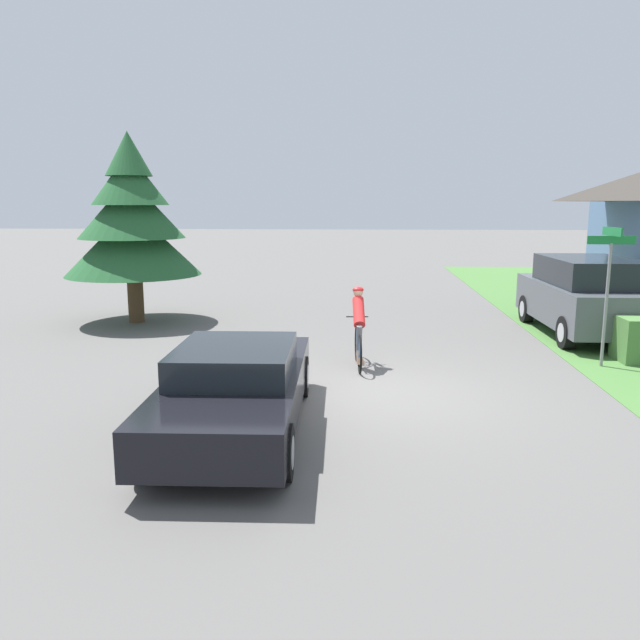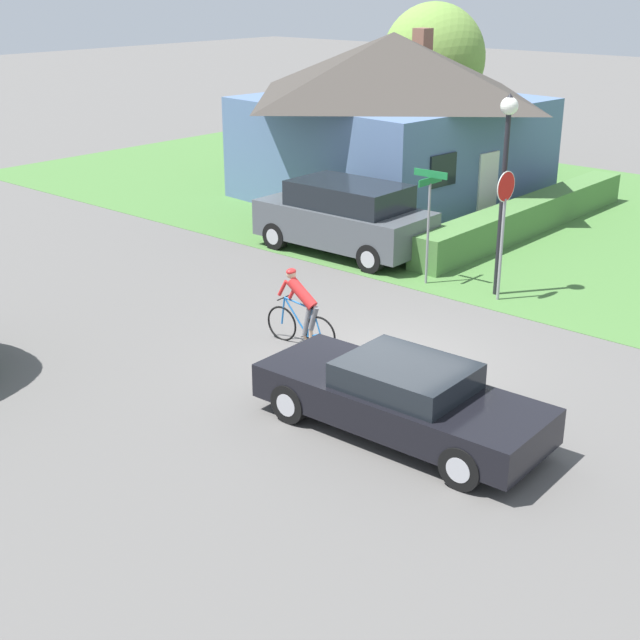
{
  "view_description": "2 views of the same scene",
  "coord_description": "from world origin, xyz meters",
  "px_view_note": "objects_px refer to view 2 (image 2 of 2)",
  "views": [
    {
      "loc": [
        -0.25,
        -10.04,
        3.12
      ],
      "look_at": [
        -1.05,
        1.67,
        0.94
      ],
      "focal_mm": 35.0,
      "sensor_mm": 36.0,
      "label": 1
    },
    {
      "loc": [
        -12.29,
        -9.1,
        6.79
      ],
      "look_at": [
        -0.82,
        0.89,
        0.92
      ],
      "focal_mm": 50.0,
      "sensor_mm": 36.0,
      "label": 2
    }
  ],
  "objects_px": {
    "stop_sign": "(504,212)",
    "street_lamp": "(506,152)",
    "cyclist": "(301,310)",
    "deciduous_tree_right": "(433,59)",
    "cottage_house": "(392,114)",
    "parked_suv_right": "(345,217)",
    "street_name_sign": "(429,206)",
    "sedan_left_lane": "(401,398)"
  },
  "relations": [
    {
      "from": "cottage_house",
      "to": "stop_sign",
      "type": "relative_size",
      "value": 3.11
    },
    {
      "from": "stop_sign",
      "to": "street_lamp",
      "type": "xyz_separation_m",
      "value": [
        0.29,
        0.23,
        1.21
      ]
    },
    {
      "from": "cottage_house",
      "to": "cyclist",
      "type": "bearing_deg",
      "value": -145.42
    },
    {
      "from": "cottage_house",
      "to": "cyclist",
      "type": "height_order",
      "value": "cottage_house"
    },
    {
      "from": "sedan_left_lane",
      "to": "street_lamp",
      "type": "xyz_separation_m",
      "value": [
        6.82,
        2.3,
        2.63
      ]
    },
    {
      "from": "stop_sign",
      "to": "deciduous_tree_right",
      "type": "height_order",
      "value": "deciduous_tree_right"
    },
    {
      "from": "stop_sign",
      "to": "cyclist",
      "type": "bearing_deg",
      "value": -15.08
    },
    {
      "from": "parked_suv_right",
      "to": "street_lamp",
      "type": "xyz_separation_m",
      "value": [
        -0.28,
        -4.7,
        2.29
      ]
    },
    {
      "from": "parked_suv_right",
      "to": "stop_sign",
      "type": "xyz_separation_m",
      "value": [
        -0.57,
        -4.93,
        1.07
      ]
    },
    {
      "from": "cyclist",
      "to": "deciduous_tree_right",
      "type": "distance_m",
      "value": 19.9
    },
    {
      "from": "cottage_house",
      "to": "sedan_left_lane",
      "type": "xyz_separation_m",
      "value": [
        -12.95,
        -9.92,
        -2.08
      ]
    },
    {
      "from": "cyclist",
      "to": "stop_sign",
      "type": "height_order",
      "value": "stop_sign"
    },
    {
      "from": "sedan_left_lane",
      "to": "street_name_sign",
      "type": "relative_size",
      "value": 1.77
    },
    {
      "from": "cottage_house",
      "to": "parked_suv_right",
      "type": "relative_size",
      "value": 1.94
    },
    {
      "from": "street_lamp",
      "to": "street_name_sign",
      "type": "relative_size",
      "value": 1.67
    },
    {
      "from": "stop_sign",
      "to": "parked_suv_right",
      "type": "bearing_deg",
      "value": -94.0
    },
    {
      "from": "street_name_sign",
      "to": "deciduous_tree_right",
      "type": "bearing_deg",
      "value": 34.25
    },
    {
      "from": "stop_sign",
      "to": "street_name_sign",
      "type": "bearing_deg",
      "value": -84.01
    },
    {
      "from": "parked_suv_right",
      "to": "deciduous_tree_right",
      "type": "bearing_deg",
      "value": -66.08
    },
    {
      "from": "parked_suv_right",
      "to": "stop_sign",
      "type": "distance_m",
      "value": 5.08
    },
    {
      "from": "stop_sign",
      "to": "deciduous_tree_right",
      "type": "distance_m",
      "value": 16.54
    },
    {
      "from": "cyclist",
      "to": "parked_suv_right",
      "type": "bearing_deg",
      "value": -62.26
    },
    {
      "from": "parked_suv_right",
      "to": "street_name_sign",
      "type": "xyz_separation_m",
      "value": [
        -0.68,
        -3.06,
        0.91
      ]
    },
    {
      "from": "sedan_left_lane",
      "to": "stop_sign",
      "type": "bearing_deg",
      "value": -74.28
    },
    {
      "from": "cyclist",
      "to": "deciduous_tree_right",
      "type": "xyz_separation_m",
      "value": [
        17.48,
        8.99,
        3.13
      ]
    },
    {
      "from": "sedan_left_lane",
      "to": "stop_sign",
      "type": "relative_size",
      "value": 1.64
    },
    {
      "from": "deciduous_tree_right",
      "to": "street_name_sign",
      "type": "bearing_deg",
      "value": -145.75
    },
    {
      "from": "cyclist",
      "to": "cottage_house",
      "type": "bearing_deg",
      "value": -64.98
    },
    {
      "from": "cyclist",
      "to": "street_lamp",
      "type": "height_order",
      "value": "street_lamp"
    },
    {
      "from": "cottage_house",
      "to": "street_lamp",
      "type": "distance_m",
      "value": 9.8
    },
    {
      "from": "parked_suv_right",
      "to": "street_name_sign",
      "type": "distance_m",
      "value": 3.26
    },
    {
      "from": "stop_sign",
      "to": "street_lamp",
      "type": "bearing_deg",
      "value": -139.37
    },
    {
      "from": "street_name_sign",
      "to": "deciduous_tree_right",
      "type": "height_order",
      "value": "deciduous_tree_right"
    },
    {
      "from": "deciduous_tree_right",
      "to": "cottage_house",
      "type": "bearing_deg",
      "value": -156.56
    },
    {
      "from": "cyclist",
      "to": "parked_suv_right",
      "type": "relative_size",
      "value": 0.36
    },
    {
      "from": "street_name_sign",
      "to": "stop_sign",
      "type": "bearing_deg",
      "value": -86.6
    },
    {
      "from": "sedan_left_lane",
      "to": "deciduous_tree_right",
      "type": "bearing_deg",
      "value": -58.5
    },
    {
      "from": "stop_sign",
      "to": "street_lamp",
      "type": "height_order",
      "value": "street_lamp"
    },
    {
      "from": "cyclist",
      "to": "street_name_sign",
      "type": "distance_m",
      "value": 4.9
    },
    {
      "from": "deciduous_tree_right",
      "to": "stop_sign",
      "type": "bearing_deg",
      "value": -140.12
    },
    {
      "from": "cyclist",
      "to": "stop_sign",
      "type": "bearing_deg",
      "value": -111.83
    },
    {
      "from": "street_name_sign",
      "to": "deciduous_tree_right",
      "type": "xyz_separation_m",
      "value": [
        12.72,
        8.66,
        2.0
      ]
    }
  ]
}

